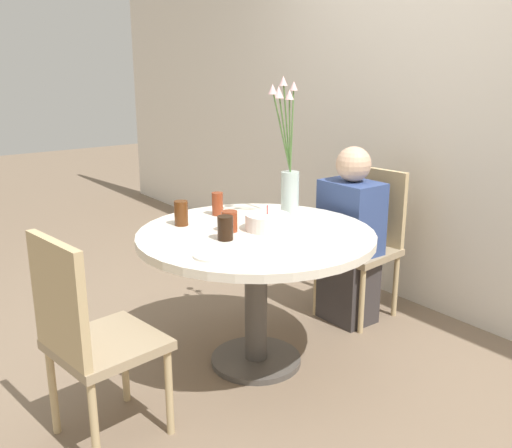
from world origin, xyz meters
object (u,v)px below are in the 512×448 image
flower_vase (288,170)px  drink_glass_2 (181,213)px  side_plate (214,255)px  chair_right_flank (87,331)px  person_guest (350,242)px  drink_glass_1 (225,228)px  birthday_cake (267,222)px  drink_glass_3 (229,221)px  chair_far_back (366,235)px  drink_glass_0 (217,204)px

flower_vase → drink_glass_2: bearing=-110.2°
side_plate → drink_glass_2: (-0.50, 0.13, 0.06)m
chair_right_flank → person_guest: (-0.21, 1.66, -0.00)m
side_plate → drink_glass_1: bearing=134.0°
chair_right_flank → flower_vase: (-0.24, 1.22, 0.46)m
flower_vase → side_plate: flower_vase is taller
flower_vase → side_plate: 0.78m
chair_right_flank → drink_glass_2: 0.86m
drink_glass_2 → birthday_cake: bearing=43.0°
side_plate → drink_glass_3: bearing=135.3°
drink_glass_3 → flower_vase: bearing=95.6°
chair_far_back → side_plate: 1.33m
chair_far_back → birthday_cake: size_ratio=4.09×
chair_far_back → birthday_cake: chair_far_back is taller
side_plate → drink_glass_3: (-0.27, 0.27, 0.05)m
birthday_cake → flower_vase: 0.34m
side_plate → drink_glass_1: drink_glass_1 is taller
drink_glass_3 → drink_glass_0: bearing=157.2°
chair_right_flank → drink_glass_2: bearing=-64.5°
drink_glass_1 → drink_glass_3: (-0.10, 0.09, -0.01)m
drink_glass_1 → drink_glass_0: bearing=151.4°
drink_glass_2 → person_guest: bearing=76.5°
side_plate → drink_glass_1: size_ratio=1.54×
chair_right_flank → drink_glass_3: bearing=-83.3°
chair_far_back → person_guest: person_guest is taller
chair_right_flank → birthday_cake: 1.02m
birthday_cake → drink_glass_0: size_ratio=1.75×
side_plate → drink_glass_3: 0.38m
side_plate → person_guest: 1.17m
birthday_cake → side_plate: (0.18, -0.43, -0.03)m
drink_glass_1 → drink_glass_2: 0.34m
chair_far_back → flower_vase: size_ratio=1.22×
drink_glass_0 → person_guest: bearing=68.1°
drink_glass_0 → side_plate: bearing=-34.7°
chair_far_back → side_plate: size_ratio=5.13×
chair_far_back → drink_glass_0: chair_far_back is taller
side_plate → person_guest: (-0.27, 1.12, -0.22)m
drink_glass_2 → drink_glass_1: bearing=6.9°
drink_glass_0 → drink_glass_3: (0.29, -0.12, -0.01)m
chair_right_flank → flower_vase: size_ratio=1.22×
chair_far_back → drink_glass_2: bearing=-107.3°
flower_vase → drink_glass_0: flower_vase is taller
chair_far_back → drink_glass_1: (0.12, -1.10, 0.27)m
side_plate → chair_far_back: bearing=102.7°
birthday_cake → drink_glass_2: size_ratio=1.73×
chair_right_flank → person_guest: person_guest is taller
drink_glass_1 → person_guest: 0.99m
chair_right_flank → drink_glass_3: (-0.21, 0.81, 0.26)m
drink_glass_0 → drink_glass_3: drink_glass_0 is taller
drink_glass_1 → person_guest: person_guest is taller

